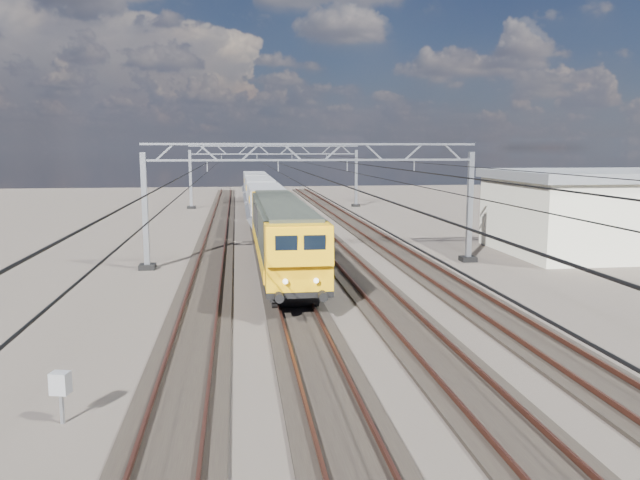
{
  "coord_description": "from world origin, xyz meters",
  "views": [
    {
      "loc": [
        -4.4,
        -31.8,
        6.84
      ],
      "look_at": [
        -0.41,
        -2.09,
        2.4
      ],
      "focal_mm": 35.0,
      "sensor_mm": 36.0,
      "label": 1
    }
  ],
  "objects": [
    {
      "name": "locomotive",
      "position": [
        -2.0,
        1.85,
        2.33
      ],
      "size": [
        2.76,
        21.1,
        3.62
      ],
      "color": "black",
      "rests_on": "ground"
    },
    {
      "name": "trackside_cabinet",
      "position": [
        -8.83,
        -16.3,
        1.02
      ],
      "size": [
        0.52,
        0.44,
        1.34
      ],
      "rotation": [
        0.0,
        0.0,
        -0.26
      ],
      "color": "#959BA3",
      "rests_on": "ground"
    },
    {
      "name": "track_inner_east",
      "position": [
        2.0,
        0.0,
        0.07
      ],
      "size": [
        2.6,
        140.0,
        0.3
      ],
      "color": "black",
      "rests_on": "ground"
    },
    {
      "name": "catenary_gantry_mid",
      "position": [
        0.0,
        4.0,
        3.91
      ],
      "size": [
        19.9,
        0.9,
        7.11
      ],
      "color": "#959BA3",
      "rests_on": "ground"
    },
    {
      "name": "track_outer_west",
      "position": [
        -6.0,
        0.0,
        0.07
      ],
      "size": [
        2.6,
        140.0,
        0.3
      ],
      "color": "black",
      "rests_on": "ground"
    },
    {
      "name": "catenary_gantry_far",
      "position": [
        0.0,
        40.0,
        3.91
      ],
      "size": [
        19.9,
        0.9,
        7.11
      ],
      "color": "#959BA3",
      "rests_on": "ground"
    },
    {
      "name": "hopper_wagon_third",
      "position": [
        -2.0,
        47.94,
        2.23
      ],
      "size": [
        3.38,
        13.0,
        3.25
      ],
      "color": "black",
      "rests_on": "ground"
    },
    {
      "name": "track_outer_east",
      "position": [
        6.0,
        0.0,
        0.07
      ],
      "size": [
        2.6,
        140.0,
        0.3
      ],
      "color": "black",
      "rests_on": "ground"
    },
    {
      "name": "hopper_wagon_mid",
      "position": [
        -2.0,
        33.74,
        2.23
      ],
      "size": [
        3.38,
        13.0,
        3.25
      ],
      "color": "black",
      "rests_on": "ground"
    },
    {
      "name": "industrial_shed",
      "position": [
        22.0,
        6.0,
        2.73
      ],
      "size": [
        18.6,
        10.6,
        5.4
      ],
      "color": "beige",
      "rests_on": "ground"
    },
    {
      "name": "hopper_wagon_lead",
      "position": [
        -2.0,
        19.54,
        2.23
      ],
      "size": [
        3.38,
        13.0,
        3.25
      ],
      "color": "black",
      "rests_on": "ground"
    },
    {
      "name": "track_loco",
      "position": [
        -2.0,
        0.0,
        0.07
      ],
      "size": [
        2.6,
        140.0,
        0.3
      ],
      "color": "black",
      "rests_on": "ground"
    },
    {
      "name": "overhead_wires",
      "position": [
        0.0,
        8.0,
        5.75
      ],
      "size": [
        12.03,
        140.0,
        0.53
      ],
      "color": "black",
      "rests_on": "ground"
    },
    {
      "name": "ground",
      "position": [
        0.0,
        0.0,
        0.0
      ],
      "size": [
        160.0,
        160.0,
        0.0
      ],
      "primitive_type": "plane",
      "color": "#2C2621",
      "rests_on": "ground"
    }
  ]
}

